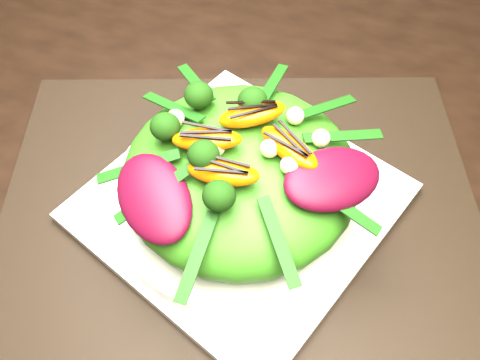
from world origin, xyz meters
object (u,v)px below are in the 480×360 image
(plate_base, at_px, (240,202))
(placemat, at_px, (240,205))
(salad_bowl, at_px, (240,194))
(lettuce_mound, at_px, (240,173))
(orange_segment, at_px, (224,114))

(plate_base, bearing_deg, placemat, -90.00)
(placemat, height_order, salad_bowl, salad_bowl)
(salad_bowl, height_order, lettuce_mound, lettuce_mound)
(salad_bowl, bearing_deg, placemat, -90.00)
(salad_bowl, height_order, orange_segment, orange_segment)
(placemat, bearing_deg, plate_base, 90.00)
(salad_bowl, relative_size, lettuce_mound, 1.14)
(lettuce_mound, relative_size, orange_segment, 3.59)
(lettuce_mound, distance_m, orange_segment, 0.06)
(placemat, xyz_separation_m, salad_bowl, (0.00, 0.00, 0.02))
(orange_segment, bearing_deg, salad_bowl, -50.81)
(plate_base, bearing_deg, salad_bowl, 0.00)
(plate_base, height_order, salad_bowl, salad_bowl)
(plate_base, height_order, orange_segment, orange_segment)
(salad_bowl, xyz_separation_m, orange_segment, (-0.02, 0.03, 0.08))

